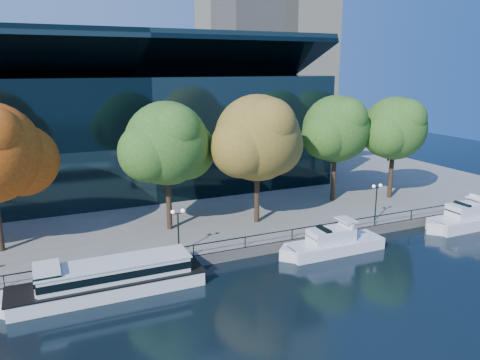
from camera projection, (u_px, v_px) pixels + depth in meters
name	position (u px, v px, depth m)	size (l,w,h in m)	color
ground	(261.00, 270.00, 40.58)	(160.00, 160.00, 0.00)	black
promenade	(156.00, 177.00, 72.72)	(90.00, 67.08, 1.00)	slate
railing	(245.00, 237.00, 43.00)	(88.20, 0.08, 0.99)	black
convention_building	(134.00, 131.00, 65.17)	(50.00, 24.57, 21.43)	black
tour_boat	(104.00, 278.00, 36.08)	(16.16, 3.60, 3.07)	silver
cruiser_near	(331.00, 243.00, 44.24)	(10.78, 2.78, 3.12)	white
cruiser_far	(466.00, 218.00, 51.02)	(10.69, 2.96, 3.49)	white
tree_2	(169.00, 145.00, 46.00)	(10.36, 8.49, 13.02)	black
tree_3	(259.00, 140.00, 48.16)	(11.16, 9.15, 13.53)	black
tree_4	(337.00, 130.00, 56.28)	(10.04, 8.23, 12.94)	black
tree_5	(396.00, 130.00, 57.59)	(9.70, 7.95, 12.70)	black
lamp_1	(178.00, 221.00, 41.26)	(1.26, 0.36, 4.03)	black
lamp_2	(377.00, 194.00, 50.01)	(1.26, 0.36, 4.03)	black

